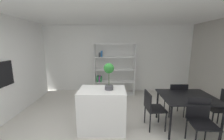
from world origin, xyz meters
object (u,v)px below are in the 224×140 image
at_px(open_bookshelf, 113,69).
at_px(dining_table, 187,99).
at_px(dining_chair_window_side, 221,106).
at_px(dining_chair_far, 176,96).
at_px(built_in_oven, 3,74).
at_px(dining_chair_island_side, 152,106).
at_px(dining_chair_near, 200,117).
at_px(kitchen_island, 102,109).
at_px(potted_plant_on_island, 109,73).

distance_m(open_bookshelf, dining_table, 2.77).
relative_size(dining_chair_window_side, dining_chair_far, 0.97).
relative_size(built_in_oven, dining_chair_island_side, 0.70).
distance_m(dining_table, dining_chair_window_side, 0.80).
xyz_separation_m(built_in_oven, open_bookshelf, (2.58, 1.95, -0.25)).
height_order(dining_chair_near, dining_chair_far, dining_chair_far).
distance_m(kitchen_island, dining_table, 1.91).
relative_size(built_in_oven, potted_plant_on_island, 1.03).
distance_m(kitchen_island, dining_chair_island_side, 1.12).
relative_size(open_bookshelf, dining_table, 1.67).
bearing_deg(dining_table, dining_chair_island_side, -179.43).
relative_size(kitchen_island, dining_chair_window_side, 1.15).
bearing_deg(dining_table, dining_chair_far, 89.75).
bearing_deg(potted_plant_on_island, dining_chair_island_side, 3.48).
bearing_deg(open_bookshelf, kitchen_island, -95.24).
bearing_deg(kitchen_island, dining_chair_far, 16.96).
distance_m(built_in_oven, dining_table, 4.31).
bearing_deg(dining_chair_far, potted_plant_on_island, 17.11).
height_order(dining_chair_island_side, dining_chair_far, dining_chair_far).
bearing_deg(potted_plant_on_island, dining_chair_near, -14.29).
xyz_separation_m(potted_plant_on_island, dining_table, (1.74, 0.07, -0.61)).
bearing_deg(kitchen_island, dining_chair_island_side, 2.64).
height_order(built_in_oven, dining_chair_window_side, built_in_oven).
distance_m(dining_chair_near, dining_chair_window_side, 0.92).
distance_m(built_in_oven, kitchen_island, 2.51).
relative_size(dining_chair_island_side, dining_chair_far, 0.95).
bearing_deg(dining_chair_window_side, dining_table, -86.60).
distance_m(built_in_oven, open_bookshelf, 3.25).
xyz_separation_m(built_in_oven, dining_chair_window_side, (5.05, -0.24, -0.66)).
relative_size(dining_chair_near, dining_chair_far, 0.99).
height_order(open_bookshelf, dining_chair_window_side, open_bookshelf).
bearing_deg(dining_chair_far, open_bookshelf, -46.03).
relative_size(potted_plant_on_island, dining_chair_far, 0.64).
relative_size(dining_table, dining_chair_far, 1.26).
xyz_separation_m(kitchen_island, dining_chair_window_side, (2.67, 0.05, 0.08)).
xyz_separation_m(dining_chair_island_side, dining_chair_far, (0.78, 0.53, 0.03)).
bearing_deg(dining_chair_island_side, open_bookshelf, 17.42).
bearing_deg(dining_chair_window_side, open_bookshelf, -127.76).
height_order(dining_chair_near, dining_chair_window_side, dining_chair_near).
distance_m(built_in_oven, dining_chair_far, 4.33).
distance_m(dining_chair_window_side, dining_chair_island_side, 1.56).
xyz_separation_m(built_in_oven, dining_chair_far, (4.27, 0.29, -0.65)).
xyz_separation_m(dining_table, dining_chair_far, (0.00, 0.52, -0.14)).
bearing_deg(built_in_oven, potted_plant_on_island, -6.77).
relative_size(kitchen_island, dining_table, 0.89).
bearing_deg(dining_chair_far, built_in_oven, 2.41).
relative_size(potted_plant_on_island, open_bookshelf, 0.30).
height_order(built_in_oven, dining_chair_island_side, built_in_oven).
bearing_deg(built_in_oven, dining_chair_near, -9.90).
height_order(kitchen_island, dining_table, kitchen_island).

